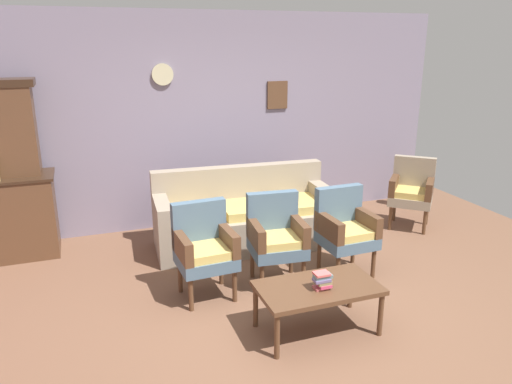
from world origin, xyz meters
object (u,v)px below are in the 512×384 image
object	(u,v)px
armchair_row_middle	(345,227)
wingback_chair_by_fireplace	(412,189)
armchair_near_cabinet	(204,246)
coffee_table	(318,290)
book_stack_on_table	(322,280)
floral_couch	(245,218)
floor_vase_by_wall	(412,184)
side_cabinet	(3,218)
armchair_by_doorway	(276,235)

from	to	relation	value
armchair_row_middle	wingback_chair_by_fireplace	distance (m)	1.73
armchair_near_cabinet	coffee_table	bearing A→B (deg)	-51.85
wingback_chair_by_fireplace	book_stack_on_table	world-z (taller)	wingback_chair_by_fireplace
floral_couch	armchair_near_cabinet	xyz separation A→B (m)	(-0.75, -1.04, 0.17)
coffee_table	floor_vase_by_wall	xyz separation A→B (m)	(2.75, 2.42, -0.03)
side_cabinet	armchair_row_middle	bearing A→B (deg)	-25.73
book_stack_on_table	floor_vase_by_wall	distance (m)	3.70
floor_vase_by_wall	book_stack_on_table	bearing A→B (deg)	-137.78
floral_couch	book_stack_on_table	distance (m)	2.03
floral_couch	wingback_chair_by_fireplace	distance (m)	2.24
floral_couch	coffee_table	distance (m)	1.96
coffee_table	floor_vase_by_wall	world-z (taller)	floor_vase_by_wall
armchair_by_doorway	wingback_chair_by_fireplace	world-z (taller)	same
floral_couch	armchair_row_middle	world-z (taller)	same
armchair_by_doorway	wingback_chair_by_fireplace	size ratio (longest dim) A/B	1.00
armchair_by_doorway	floor_vase_by_wall	size ratio (longest dim) A/B	1.31
armchair_row_middle	floral_couch	bearing A→B (deg)	124.92
side_cabinet	armchair_by_doorway	distance (m)	3.06
side_cabinet	armchair_near_cabinet	distance (m)	2.47
armchair_near_cabinet	book_stack_on_table	bearing A→B (deg)	-53.35
armchair_row_middle	book_stack_on_table	world-z (taller)	armchair_row_middle
side_cabinet	coffee_table	distance (m)	3.63
side_cabinet	coffee_table	bearing A→B (deg)	-44.07
armchair_by_doorway	wingback_chair_by_fireplace	bearing A→B (deg)	20.69
wingback_chair_by_fireplace	armchair_row_middle	bearing A→B (deg)	-149.01
floral_couch	coffee_table	xyz separation A→B (m)	(-0.02, -1.96, 0.05)
side_cabinet	book_stack_on_table	xyz separation A→B (m)	(2.61, -2.58, 0.03)
wingback_chair_by_fireplace	floor_vase_by_wall	size ratio (longest dim) A/B	1.31
armchair_by_doorway	side_cabinet	bearing A→B (deg)	149.02
coffee_table	book_stack_on_table	distance (m)	0.13
armchair_near_cabinet	coffee_table	xyz separation A→B (m)	(0.73, -0.92, -0.12)
armchair_by_doorway	book_stack_on_table	size ratio (longest dim) A/B	5.77
armchair_near_cabinet	armchair_by_doorway	size ratio (longest dim) A/B	1.00
book_stack_on_table	floor_vase_by_wall	xyz separation A→B (m)	(2.74, 2.48, -0.15)
armchair_near_cabinet	coffee_table	world-z (taller)	armchair_near_cabinet
side_cabinet	wingback_chair_by_fireplace	distance (m)	4.91
side_cabinet	armchair_near_cabinet	xyz separation A→B (m)	(1.88, -1.60, 0.03)
floor_vase_by_wall	coffee_table	bearing A→B (deg)	-138.54
armchair_row_middle	floor_vase_by_wall	bearing A→B (deg)	37.53
floral_couch	side_cabinet	bearing A→B (deg)	167.85
floor_vase_by_wall	armchair_near_cabinet	bearing A→B (deg)	-156.59
side_cabinet	wingback_chair_by_fireplace	size ratio (longest dim) A/B	1.28
armchair_by_doorway	armchair_row_middle	size ratio (longest dim) A/B	1.00
wingback_chair_by_fireplace	coffee_table	distance (m)	2.88
floral_couch	armchair_row_middle	bearing A→B (deg)	-55.08
armchair_near_cabinet	floor_vase_by_wall	distance (m)	3.78
armchair_by_doorway	floor_vase_by_wall	xyz separation A→B (m)	(2.73, 1.47, -0.16)
armchair_by_doorway	floor_vase_by_wall	world-z (taller)	armchair_by_doorway
armchair_row_middle	book_stack_on_table	xyz separation A→B (m)	(-0.76, -0.96, -0.00)
armchair_row_middle	wingback_chair_by_fireplace	bearing A→B (deg)	30.99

